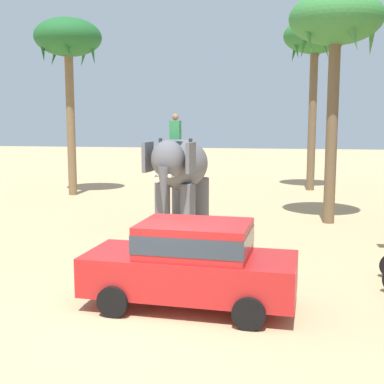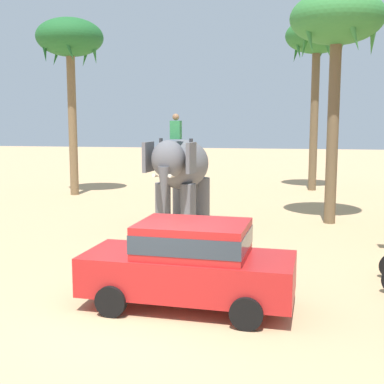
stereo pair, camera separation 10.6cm
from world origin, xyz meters
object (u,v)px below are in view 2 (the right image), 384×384
at_px(elephant_with_mahout, 181,170).
at_px(palm_tree_leaning_seaward, 70,43).
at_px(palm_tree_left_of_road, 317,41).
at_px(car_sedan_foreground, 190,261).
at_px(palm_tree_far_back, 337,25).

bearing_deg(elephant_with_mahout, palm_tree_leaning_seaward, 135.85).
bearing_deg(palm_tree_left_of_road, elephant_with_mahout, -114.84).
height_order(car_sedan_foreground, elephant_with_mahout, elephant_with_mahout).
height_order(palm_tree_left_of_road, palm_tree_leaning_seaward, palm_tree_left_of_road).
height_order(palm_tree_left_of_road, palm_tree_far_back, palm_tree_left_of_road).
height_order(car_sedan_foreground, palm_tree_far_back, palm_tree_far_back).
bearing_deg(car_sedan_foreground, elephant_with_mahout, 103.03).
bearing_deg(palm_tree_leaning_seaward, elephant_with_mahout, -44.15).
bearing_deg(car_sedan_foreground, palm_tree_far_back, 69.78).
bearing_deg(palm_tree_left_of_road, palm_tree_leaning_seaward, -161.56).
bearing_deg(elephant_with_mahout, palm_tree_left_of_road, 65.16).
xyz_separation_m(elephant_with_mahout, palm_tree_leaning_seaward, (-6.83, 6.63, 5.37)).
distance_m(elephant_with_mahout, palm_tree_left_of_road, 12.93).
xyz_separation_m(car_sedan_foreground, palm_tree_leaning_seaward, (-8.57, 14.15, 6.43)).
distance_m(palm_tree_left_of_road, palm_tree_far_back, 8.96).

